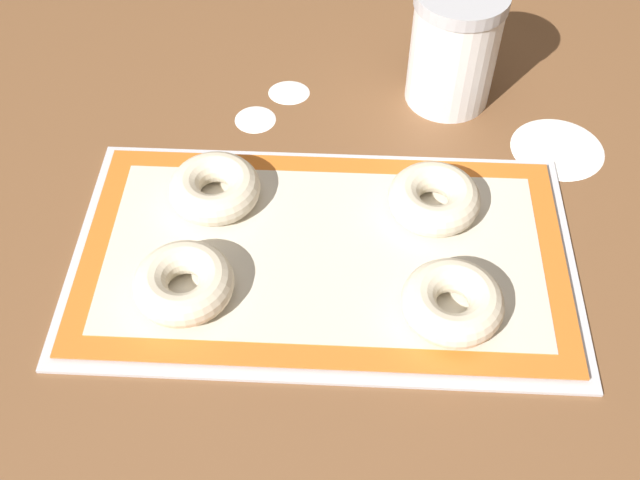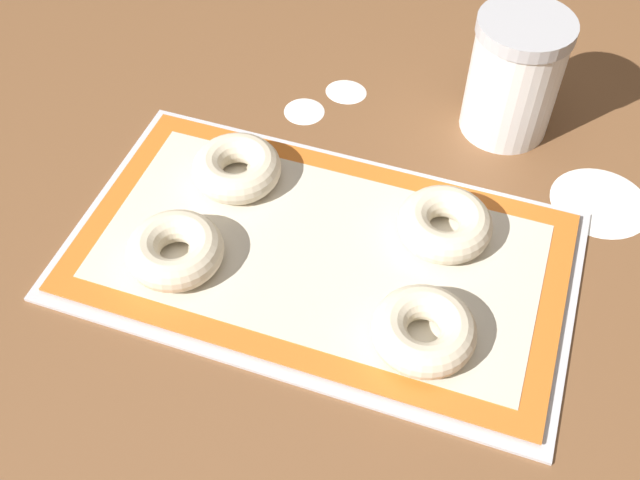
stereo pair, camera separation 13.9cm
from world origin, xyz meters
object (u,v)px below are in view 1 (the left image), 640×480
Objects in this scene: bagel_front_left at (180,283)px; bagel_back_left at (212,188)px; baking_tray at (320,255)px; bagel_back_right at (431,199)px; flour_canister at (451,47)px; bagel_front_right at (449,302)px.

bagel_front_left is 1.00× the size of bagel_back_left.
bagel_front_left reaches higher than baking_tray.
bagel_back_right reaches higher than baking_tray.
flour_canister is at bearing 82.09° from bagel_back_right.
bagel_front_left is 0.28m from bagel_back_right.
bagel_back_left is at bearing 178.98° from bagel_back_right.
bagel_back_left is at bearing 84.05° from bagel_front_left.
bagel_front_left is (-0.14, -0.06, 0.02)m from baking_tray.
bagel_back_left is 0.67× the size of flour_canister.
bagel_back_right is (0.24, -0.00, 0.00)m from bagel_back_left.
baking_tray is at bearing -151.59° from bagel_back_right.
bagel_front_right is 0.34m from flour_canister.
flour_canister is at bearing 49.50° from bagel_front_left.
flour_canister reaches higher than bagel_back_right.
bagel_back_right is (-0.01, 0.14, 0.00)m from bagel_front_right.
baking_tray is 3.52× the size of flour_canister.
flour_canister reaches higher than baking_tray.
baking_tray is 5.28× the size of bagel_front_left.
bagel_back_right is at bearing -97.91° from flour_canister.
bagel_front_left is 1.00× the size of bagel_front_right.
flour_canister is (0.02, 0.34, 0.05)m from bagel_front_right.
baking_tray is 5.28× the size of bagel_back_left.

